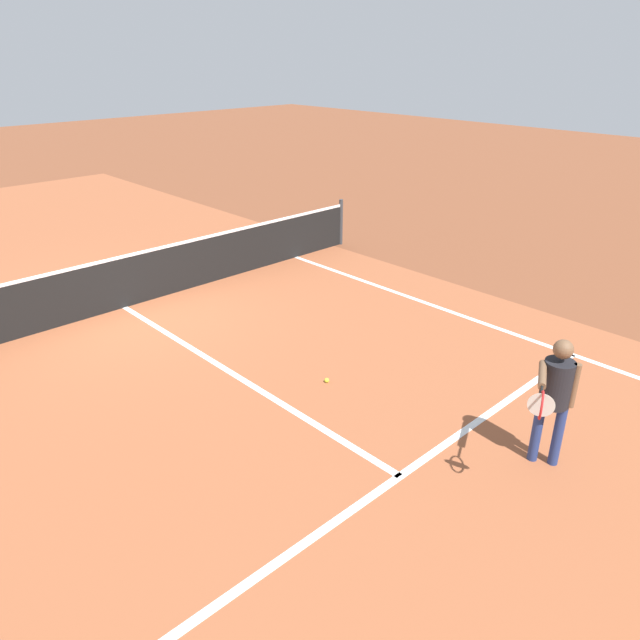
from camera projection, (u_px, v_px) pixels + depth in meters
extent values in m
plane|color=brown|center=(125.00, 307.00, 10.72)|extent=(60.00, 60.00, 0.00)
cube|color=#9E5433|center=(125.00, 307.00, 10.72)|extent=(10.62, 24.40, 0.00)
cube|color=white|center=(545.00, 345.00, 9.36)|extent=(0.10, 11.89, 0.01)
cube|color=white|center=(400.00, 476.00, 6.49)|extent=(8.22, 0.10, 0.01)
cube|color=white|center=(228.00, 371.00, 8.60)|extent=(0.10, 6.40, 0.01)
cylinder|color=#33383D|center=(341.00, 222.00, 13.95)|extent=(0.09, 0.09, 1.07)
cube|color=black|center=(121.00, 284.00, 10.53)|extent=(11.06, 0.02, 0.91)
cube|color=white|center=(117.00, 258.00, 10.33)|extent=(11.06, 0.03, 0.05)
cylinder|color=navy|center=(558.00, 435.00, 6.55)|extent=(0.11, 0.11, 0.75)
cylinder|color=navy|center=(537.00, 431.00, 6.61)|extent=(0.11, 0.11, 0.75)
cylinder|color=black|center=(557.00, 383.00, 6.31)|extent=(0.32, 0.32, 0.53)
sphere|color=brown|center=(563.00, 349.00, 6.14)|extent=(0.21, 0.21, 0.21)
cylinder|color=brown|center=(574.00, 386.00, 6.26)|extent=(0.08, 0.08, 0.51)
cylinder|color=brown|center=(542.00, 375.00, 6.06)|extent=(0.49, 0.30, 0.08)
cylinder|color=black|center=(542.00, 392.00, 5.74)|extent=(0.21, 0.12, 0.03)
torus|color=red|center=(541.00, 405.00, 5.54)|extent=(0.26, 0.15, 0.28)
cylinder|color=silver|center=(541.00, 405.00, 5.54)|extent=(0.12, 0.23, 0.25)
sphere|color=#CCE033|center=(327.00, 380.00, 8.31)|extent=(0.07, 0.07, 0.07)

